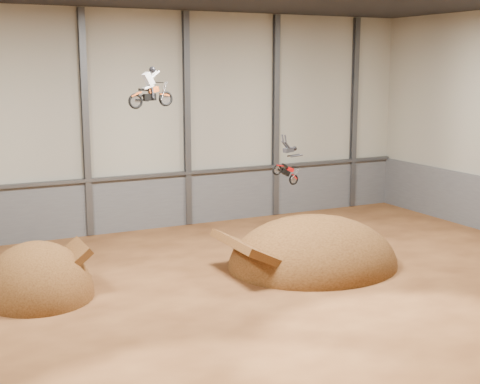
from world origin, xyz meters
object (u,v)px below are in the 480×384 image
Objects in this scene: takeoff_ramp at (38,296)px; landing_ramp at (313,266)px; fmx_rider_a at (151,85)px; fmx_rider_b at (283,160)px.

landing_ramp reaches higher than takeoff_ramp.
fmx_rider_a is 8.38m from fmx_rider_b.
fmx_rider_b is at bearing 0.05° from takeoff_ramp.
fmx_rider_b is at bearing 119.70° from landing_ramp.
takeoff_ramp is 2.54× the size of fmx_rider_a.
fmx_rider_b is at bearing -7.37° from fmx_rider_a.
landing_ramp is 5.88m from fmx_rider_b.
landing_ramp is at bearing -18.61° from fmx_rider_a.
takeoff_ramp is 14.14m from landing_ramp.
landing_ramp is 4.02× the size of fmx_rider_a.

